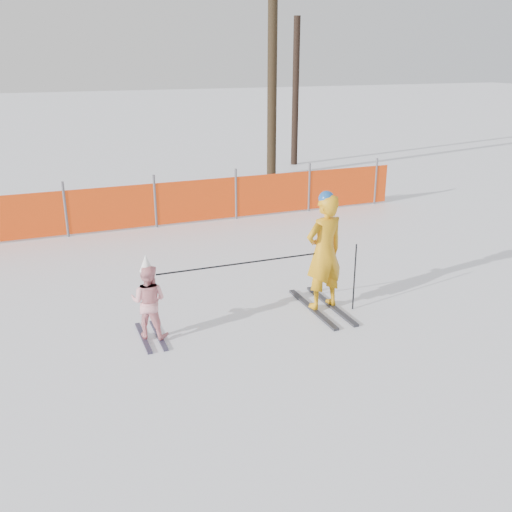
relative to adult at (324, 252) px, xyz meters
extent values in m
plane|color=white|center=(-1.09, -0.38, -0.96)|extent=(120.00, 120.00, 0.00)
cube|color=black|center=(-0.17, 0.00, -0.94)|extent=(0.09, 1.58, 0.04)
cube|color=black|center=(0.17, 0.00, -0.94)|extent=(0.09, 1.58, 0.04)
imported|color=orange|center=(0.00, 0.00, 0.00)|extent=(0.74, 0.56, 1.84)
sphere|color=#1B4F96|center=(0.00, 0.00, 0.85)|extent=(0.24, 0.24, 0.24)
cube|color=black|center=(-2.88, 0.02, -0.95)|extent=(0.09, 0.97, 0.03)
cube|color=black|center=(-2.66, 0.02, -0.95)|extent=(0.09, 0.97, 0.03)
imported|color=#FFA6AD|center=(-2.77, 0.02, -0.39)|extent=(0.66, 0.62, 1.09)
cone|color=white|center=(-2.77, 0.02, 0.19)|extent=(0.19, 0.19, 0.24)
cylinder|color=black|center=(0.45, -0.20, -0.42)|extent=(0.02, 0.02, 1.10)
cylinder|color=black|center=(-1.38, 0.01, -0.01)|extent=(2.52, 0.04, 0.02)
cylinder|color=#595960|center=(-3.50, 5.50, -0.34)|extent=(0.06, 0.06, 1.25)
cylinder|color=#595960|center=(-1.50, 5.50, -0.34)|extent=(0.06, 0.06, 1.25)
cylinder|color=#595960|center=(0.50, 5.50, -0.34)|extent=(0.06, 0.06, 1.25)
cylinder|color=#595960|center=(2.50, 5.50, -0.34)|extent=(0.06, 0.06, 1.25)
cylinder|color=#595960|center=(4.50, 5.50, -0.34)|extent=(0.06, 0.06, 1.25)
cube|color=#FF460D|center=(-2.33, 5.50, -0.41)|extent=(14.33, 0.03, 1.00)
cylinder|color=black|center=(3.40, 10.07, 2.10)|extent=(0.30, 0.30, 6.13)
cylinder|color=black|center=(5.00, 11.69, 1.59)|extent=(0.24, 0.24, 5.10)
camera|label=1|loc=(-4.06, -7.39, 2.90)|focal=40.00mm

